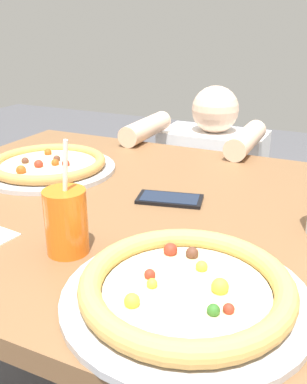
{
  "coord_description": "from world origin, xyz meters",
  "views": [
    {
      "loc": [
        0.42,
        -0.81,
        1.14
      ],
      "look_at": [
        0.04,
        0.01,
        0.78
      ],
      "focal_mm": 40.36,
      "sensor_mm": 36.0,
      "label": 1
    }
  ],
  "objects_px": {
    "diner_seated": "(209,212)",
    "pizza_near": "(186,289)",
    "drink_cup_colored": "(66,221)",
    "cell_phone": "(170,199)",
    "pizza_far": "(48,165)"
  },
  "relations": [
    {
      "from": "diner_seated",
      "to": "pizza_near",
      "type": "bearing_deg",
      "value": -74.34
    },
    {
      "from": "drink_cup_colored",
      "to": "cell_phone",
      "type": "height_order",
      "value": "drink_cup_colored"
    },
    {
      "from": "diner_seated",
      "to": "drink_cup_colored",
      "type": "bearing_deg",
      "value": -87.29
    },
    {
      "from": "pizza_near",
      "to": "cell_phone",
      "type": "height_order",
      "value": "pizza_near"
    },
    {
      "from": "pizza_near",
      "to": "diner_seated",
      "type": "xyz_separation_m",
      "value": [
        -0.29,
        1.05,
        -0.37
      ]
    },
    {
      "from": "cell_phone",
      "to": "diner_seated",
      "type": "xyz_separation_m",
      "value": [
        -0.12,
        0.71,
        -0.35
      ]
    },
    {
      "from": "pizza_far",
      "to": "diner_seated",
      "type": "distance_m",
      "value": 0.79
    },
    {
      "from": "drink_cup_colored",
      "to": "cell_phone",
      "type": "bearing_deg",
      "value": 75.91
    },
    {
      "from": "pizza_near",
      "to": "cell_phone",
      "type": "xyz_separation_m",
      "value": [
        -0.17,
        0.34,
        -0.02
      ]
    },
    {
      "from": "pizza_far",
      "to": "pizza_near",
      "type": "bearing_deg",
      "value": -35.05
    },
    {
      "from": "drink_cup_colored",
      "to": "cell_phone",
      "type": "distance_m",
      "value": 0.31
    },
    {
      "from": "pizza_near",
      "to": "cell_phone",
      "type": "distance_m",
      "value": 0.38
    },
    {
      "from": "cell_phone",
      "to": "diner_seated",
      "type": "height_order",
      "value": "diner_seated"
    },
    {
      "from": "drink_cup_colored",
      "to": "cell_phone",
      "type": "xyz_separation_m",
      "value": [
        0.07,
        0.29,
        -0.06
      ]
    },
    {
      "from": "pizza_near",
      "to": "diner_seated",
      "type": "distance_m",
      "value": 1.15
    }
  ]
}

